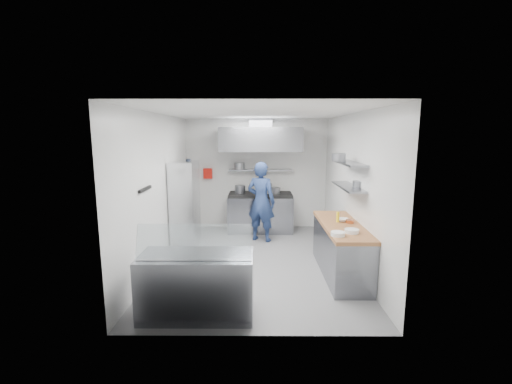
{
  "coord_description": "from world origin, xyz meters",
  "views": [
    {
      "loc": [
        0.04,
        -6.31,
        2.43
      ],
      "look_at": [
        0.0,
        0.6,
        1.25
      ],
      "focal_mm": 24.0,
      "sensor_mm": 36.0,
      "label": 1
    }
  ],
  "objects_px": {
    "gas_range": "(260,213)",
    "wire_rack": "(185,204)",
    "chef": "(261,202)",
    "display_case": "(197,285)"
  },
  "relations": [
    {
      "from": "gas_range",
      "to": "display_case",
      "type": "relative_size",
      "value": 1.07
    },
    {
      "from": "chef",
      "to": "display_case",
      "type": "distance_m",
      "value": 3.45
    },
    {
      "from": "display_case",
      "to": "gas_range",
      "type": "bearing_deg",
      "value": 77.93
    },
    {
      "from": "gas_range",
      "to": "chef",
      "type": "bearing_deg",
      "value": -89.18
    },
    {
      "from": "chef",
      "to": "display_case",
      "type": "xyz_separation_m",
      "value": [
        -0.89,
        -3.3,
        -0.48
      ]
    },
    {
      "from": "wire_rack",
      "to": "display_case",
      "type": "xyz_separation_m",
      "value": [
        0.75,
        -2.9,
        -0.5
      ]
    },
    {
      "from": "chef",
      "to": "display_case",
      "type": "relative_size",
      "value": 1.21
    },
    {
      "from": "chef",
      "to": "wire_rack",
      "type": "relative_size",
      "value": 0.98
    },
    {
      "from": "gas_range",
      "to": "display_case",
      "type": "height_order",
      "value": "gas_range"
    },
    {
      "from": "gas_range",
      "to": "wire_rack",
      "type": "height_order",
      "value": "wire_rack"
    }
  ]
}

